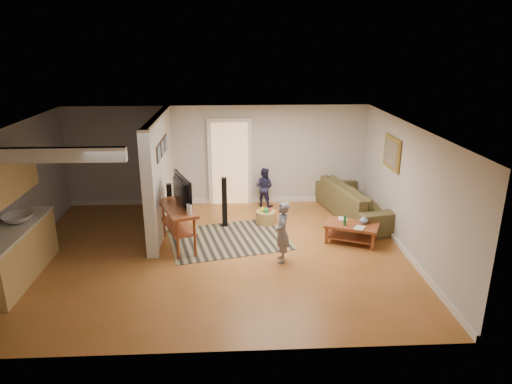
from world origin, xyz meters
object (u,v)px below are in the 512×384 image
sofa (357,217)px  child (282,261)px  tv_console (178,210)px  speaker_right (225,202)px  toddler (264,206)px  coffee_table (353,228)px  speaker_left (170,208)px  toy_basket (266,216)px

sofa → child: 2.99m
tv_console → child: (2.00, -0.77, -0.77)m
sofa → speaker_right: 3.21m
sofa → child: child is taller
speaker_right → child: speaker_right is taller
sofa → speaker_right: speaker_right is taller
speaker_right → toddler: size_ratio=1.15×
coffee_table → speaker_left: (-3.82, 0.75, 0.23)m
tv_console → toy_basket: tv_console is taller
sofa → toddler: size_ratio=2.71×
coffee_table → speaker_left: size_ratio=1.10×
sofa → speaker_left: (-4.30, -0.67, 0.55)m
coffee_table → toy_basket: size_ratio=2.65×
sofa → speaker_right: size_ratio=2.35×
sofa → speaker_right: (-3.13, -0.41, 0.57)m
toy_basket → toddler: 1.20m
speaker_left → speaker_right: bearing=1.4°
sofa → coffee_table: coffee_table is taller
speaker_right → speaker_left: bearing=-165.5°
speaker_right → child: size_ratio=0.97×
sofa → toy_basket: bearing=85.5°
speaker_left → toy_basket: speaker_left is taller
speaker_left → toy_basket: (2.11, 0.37, -0.38)m
speaker_right → toy_basket: (0.94, 0.12, -0.41)m
speaker_left → coffee_table: bearing=-22.2°
sofa → toddler: 2.33m
toddler → speaker_left: bearing=64.2°
speaker_right → toy_basket: speaker_right is taller
sofa → tv_console: 4.34m
sofa → coffee_table: bearing=149.0°
speaker_left → child: speaker_left is taller
toy_basket → child: child is taller
sofa → child: size_ratio=2.29×
sofa → coffee_table: size_ratio=2.23×
toy_basket → child: (0.16, -1.89, -0.17)m
child → toy_basket: bearing=-172.9°
speaker_left → toddler: bearing=24.9°
speaker_right → toy_basket: bearing=9.1°
tv_console → speaker_left: 0.82m
coffee_table → speaker_right: 2.84m
sofa → toddler: bearing=55.4°
sofa → speaker_left: size_ratio=2.45×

